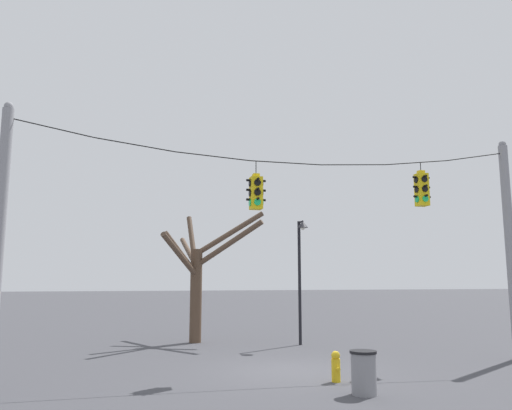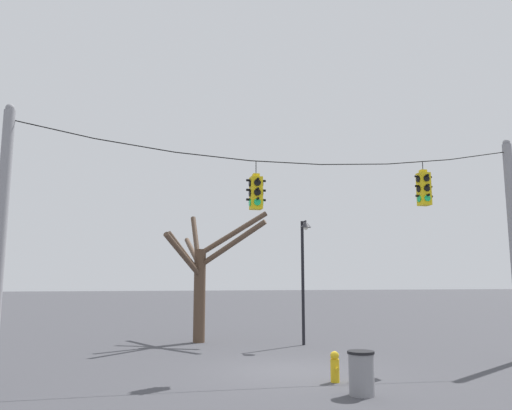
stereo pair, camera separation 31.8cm
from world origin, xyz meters
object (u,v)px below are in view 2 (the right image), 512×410
(bare_tree, at_px, (203,271))
(utility_pole_left, at_px, (0,238))
(fire_hydrant, at_px, (335,367))
(trash_bin, at_px, (361,373))
(traffic_light_near_right_pole, at_px, (256,193))
(traffic_light_over_intersection, at_px, (424,189))
(street_lamp, at_px, (304,257))

(bare_tree, bearing_deg, utility_pole_left, -131.66)
(fire_hydrant, height_order, trash_bin, trash_bin)
(trash_bin, bearing_deg, bare_tree, 103.11)
(traffic_light_near_right_pole, xyz_separation_m, traffic_light_over_intersection, (5.46, 0.00, 0.34))
(utility_pole_left, distance_m, street_lamp, 11.00)
(utility_pole_left, xyz_separation_m, bare_tree, (6.05, 6.80, -0.72))
(traffic_light_over_intersection, distance_m, bare_tree, 9.53)
(traffic_light_over_intersection, height_order, trash_bin, traffic_light_over_intersection)
(traffic_light_near_right_pole, distance_m, traffic_light_over_intersection, 5.47)
(street_lamp, bearing_deg, bare_tree, 153.38)
(utility_pole_left, xyz_separation_m, street_lamp, (9.84, 4.90, -0.17))
(traffic_light_over_intersection, relative_size, bare_tree, 0.26)
(bare_tree, height_order, trash_bin, bare_tree)
(fire_hydrant, bearing_deg, street_lamp, 77.69)
(utility_pole_left, height_order, bare_tree, utility_pole_left)
(street_lamp, bearing_deg, trash_bin, -99.87)
(trash_bin, bearing_deg, traffic_light_over_intersection, 41.00)
(bare_tree, distance_m, fire_hydrant, 9.30)
(traffic_light_near_right_pole, xyz_separation_m, street_lamp, (3.07, 4.90, -1.63))
(bare_tree, xyz_separation_m, trash_bin, (2.36, -10.13, -2.38))
(utility_pole_left, relative_size, traffic_light_over_intersection, 5.12)
(traffic_light_over_intersection, relative_size, fire_hydrant, 1.87)
(utility_pole_left, xyz_separation_m, traffic_light_near_right_pole, (6.77, -0.00, 1.46))
(fire_hydrant, relative_size, trash_bin, 0.79)
(traffic_light_near_right_pole, bearing_deg, traffic_light_over_intersection, 0.00)
(street_lamp, bearing_deg, traffic_light_near_right_pole, -122.06)
(bare_tree, bearing_deg, traffic_light_over_intersection, -47.74)
(utility_pole_left, bearing_deg, traffic_light_over_intersection, -0.00)
(street_lamp, bearing_deg, utility_pole_left, -153.52)
(traffic_light_over_intersection, bearing_deg, traffic_light_near_right_pole, 180.00)
(utility_pole_left, relative_size, bare_tree, 1.33)
(traffic_light_over_intersection, bearing_deg, utility_pole_left, 180.00)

